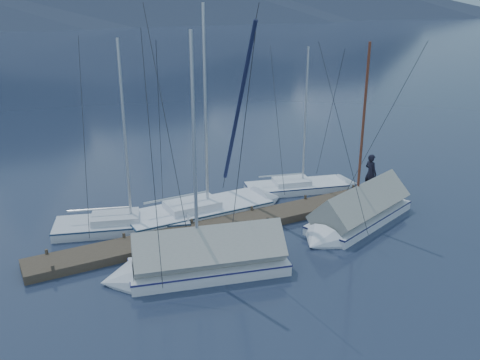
{
  "coord_description": "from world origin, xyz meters",
  "views": [
    {
      "loc": [
        -9.74,
        -16.01,
        9.44
      ],
      "look_at": [
        0.0,
        2.0,
        2.2
      ],
      "focal_mm": 38.0,
      "sensor_mm": 36.0,
      "label": 1
    }
  ],
  "objects_px": {
    "sailboat_open_right": "(310,187)",
    "sailboat_covered_far": "(194,263)",
    "sailboat_open_left": "(143,224)",
    "sailboat_covered_near": "(354,216)",
    "sailboat_open_mid": "(218,209)",
    "person": "(371,173)"
  },
  "relations": [
    {
      "from": "sailboat_open_mid",
      "to": "sailboat_open_right",
      "type": "xyz_separation_m",
      "value": [
        5.68,
        0.52,
        -0.04
      ]
    },
    {
      "from": "sailboat_open_mid",
      "to": "sailboat_covered_near",
      "type": "relative_size",
      "value": 1.17
    },
    {
      "from": "sailboat_open_left",
      "to": "sailboat_open_right",
      "type": "relative_size",
      "value": 1.1
    },
    {
      "from": "sailboat_open_left",
      "to": "sailboat_covered_far",
      "type": "relative_size",
      "value": 0.94
    },
    {
      "from": "sailboat_open_left",
      "to": "person",
      "type": "bearing_deg",
      "value": -9.66
    },
    {
      "from": "sailboat_open_left",
      "to": "person",
      "type": "relative_size",
      "value": 4.64
    },
    {
      "from": "sailboat_covered_near",
      "to": "sailboat_open_left",
      "type": "bearing_deg",
      "value": 153.14
    },
    {
      "from": "sailboat_open_right",
      "to": "sailboat_covered_far",
      "type": "height_order",
      "value": "sailboat_covered_far"
    },
    {
      "from": "sailboat_open_right",
      "to": "sailboat_covered_far",
      "type": "xyz_separation_m",
      "value": [
        -8.96,
        -5.26,
        0.32
      ]
    },
    {
      "from": "sailboat_open_left",
      "to": "sailboat_covered_near",
      "type": "distance_m",
      "value": 9.36
    },
    {
      "from": "sailboat_open_mid",
      "to": "person",
      "type": "xyz_separation_m",
      "value": [
        7.64,
        -1.84,
        1.12
      ]
    },
    {
      "from": "sailboat_open_mid",
      "to": "sailboat_covered_far",
      "type": "xyz_separation_m",
      "value": [
        -3.29,
        -4.74,
        0.28
      ]
    },
    {
      "from": "sailboat_open_right",
      "to": "sailboat_open_left",
      "type": "bearing_deg",
      "value": -177.37
    },
    {
      "from": "sailboat_open_left",
      "to": "sailboat_covered_far",
      "type": "bearing_deg",
      "value": -85.57
    },
    {
      "from": "sailboat_open_left",
      "to": "sailboat_covered_near",
      "type": "bearing_deg",
      "value": -26.86
    },
    {
      "from": "sailboat_open_mid",
      "to": "sailboat_covered_near",
      "type": "xyz_separation_m",
      "value": [
        4.69,
        -4.14,
        0.26
      ]
    },
    {
      "from": "sailboat_covered_far",
      "to": "person",
      "type": "height_order",
      "value": "sailboat_covered_far"
    },
    {
      "from": "sailboat_open_right",
      "to": "sailboat_covered_far",
      "type": "bearing_deg",
      "value": -149.6
    },
    {
      "from": "sailboat_open_left",
      "to": "sailboat_open_mid",
      "type": "xyz_separation_m",
      "value": [
        3.66,
        -0.09,
        0.02
      ]
    },
    {
      "from": "sailboat_open_left",
      "to": "person",
      "type": "xyz_separation_m",
      "value": [
        11.3,
        -1.92,
        1.14
      ]
    },
    {
      "from": "sailboat_open_mid",
      "to": "sailboat_covered_far",
      "type": "relative_size",
      "value": 1.09
    },
    {
      "from": "sailboat_open_left",
      "to": "sailboat_open_right",
      "type": "xyz_separation_m",
      "value": [
        9.34,
        0.43,
        -0.01
      ]
    }
  ]
}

